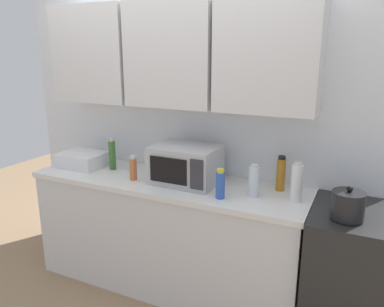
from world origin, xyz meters
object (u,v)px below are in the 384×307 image
stove_range (369,281)px  bottle_clear_tall (254,181)px  bottle_spice_jar (133,169)px  kettle (348,205)px  bottle_green_oil (112,155)px  bottle_white_jar (297,183)px  bottle_blue_cleaner (220,184)px  bottle_amber_vinegar (281,174)px  microwave (186,165)px  dish_rack (82,159)px

stove_range → bottle_clear_tall: bottle_clear_tall is taller
stove_range → bottle_spice_jar: bearing=-177.2°
kettle → bottle_clear_tall: 0.61m
kettle → bottle_spice_jar: (-1.52, 0.06, -0.00)m
bottle_green_oil → bottle_white_jar: (1.51, -0.05, 0.00)m
bottle_blue_cleaner → bottle_amber_vinegar: 0.46m
bottle_white_jar → microwave: bearing=178.7°
dish_rack → bottle_spice_jar: bearing=-10.0°
bottle_spice_jar → bottle_clear_tall: (0.92, 0.07, 0.02)m
kettle → stove_range: bearing=39.5°
kettle → microwave: microwave is taller
kettle → bottle_amber_vinegar: (-0.46, 0.32, 0.03)m
bottle_green_oil → bottle_blue_cleaner: bottle_green_oil is taller
dish_rack → bottle_green_oil: 0.30m
kettle → microwave: size_ratio=0.41×
dish_rack → bottle_clear_tall: size_ratio=1.69×
bottle_clear_tall → microwave: bearing=174.5°
microwave → bottle_blue_cleaner: bearing=-27.5°
stove_range → bottle_amber_vinegar: 0.87m
stove_range → dish_rack: 2.34m
stove_range → bottle_spice_jar: size_ratio=4.81×
stove_range → microwave: bearing=178.5°
stove_range → bottle_spice_jar: bottle_spice_jar is taller
microwave → bottle_clear_tall: bearing=-5.5°
bottle_green_oil → kettle: bearing=-6.4°
bottle_clear_tall → bottle_white_jar: bearing=6.8°
bottle_green_oil → bottle_white_jar: size_ratio=1.01×
bottle_green_oil → bottle_blue_cleaner: size_ratio=1.31×
dish_rack → bottle_amber_vinegar: (1.65, 0.16, 0.06)m
kettle → dish_rack: 2.12m
microwave → bottle_white_jar: size_ratio=1.81×
dish_rack → bottle_green_oil: size_ratio=1.42×
dish_rack → bottle_clear_tall: 1.52m
bottle_spice_jar → bottle_amber_vinegar: bottle_amber_vinegar is taller
bottle_blue_cleaner → bottle_spice_jar: bearing=175.2°
bottle_amber_vinegar → microwave: bearing=-168.0°
dish_rack → bottle_blue_cleaner: bearing=-7.1°
bottle_blue_cleaner → bottle_amber_vinegar: (0.33, 0.32, 0.02)m
bottle_white_jar → bottle_amber_vinegar: bottle_white_jar is taller
kettle → bottle_white_jar: bottle_white_jar is taller
dish_rack → bottle_blue_cleaner: 1.34m
bottle_white_jar → stove_range: bearing=-1.8°
kettle → microwave: (-1.13, 0.17, 0.05)m
kettle → bottle_blue_cleaner: (-0.79, -0.01, 0.00)m
bottle_spice_jar → bottle_green_oil: bottle_green_oil is taller
stove_range → kettle: bearing=-140.5°
bottle_blue_cleaner → bottle_clear_tall: bearing=33.9°
dish_rack → bottle_amber_vinegar: bearing=5.4°
bottle_clear_tall → bottle_amber_vinegar: 0.24m
dish_rack → bottle_white_jar: bottle_white_jar is taller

